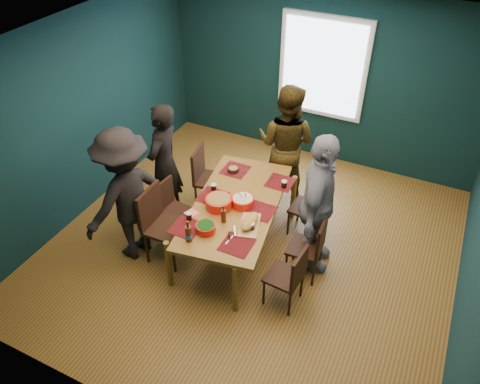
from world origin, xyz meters
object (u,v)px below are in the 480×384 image
object	(u,v)px
person_far_left	(164,163)
person_near_left	(126,196)
chair_right_far	(312,205)
bowl_dumpling	(243,201)
cutting_board	(249,222)
person_right	(318,205)
person_back	(286,144)
bowl_salad	(219,202)
chair_right_mid	(312,244)
bowl_herbs	(206,228)
dining_table	(236,208)
chair_left_near	(159,220)
chair_left_far	(205,174)
chair_left_mid	(170,205)
chair_right_near	(291,274)

from	to	relation	value
person_far_left	person_near_left	distance (m)	0.84
chair_right_far	person_near_left	xyz separation A→B (m)	(-1.93, -1.28, 0.40)
bowl_dumpling	cutting_board	size ratio (longest dim) A/B	0.50
person_right	person_back	bearing A→B (deg)	28.58
person_right	cutting_board	size ratio (longest dim) A/B	3.35
person_far_left	bowl_salad	size ratio (longest dim) A/B	5.28
chair_right_mid	bowl_herbs	size ratio (longest dim) A/B	3.81
person_far_left	person_right	distance (m)	2.14
bowl_herbs	cutting_board	distance (m)	0.50
cutting_board	bowl_dumpling	bearing A→B (deg)	110.60
chair_right_far	bowl_salad	world-z (taller)	bowl_salad
dining_table	chair_left_near	distance (m)	0.95
chair_right_far	person_right	world-z (taller)	person_right
chair_left_far	person_right	xyz separation A→B (m)	(1.75, -0.44, 0.38)
bowl_herbs	person_far_left	bearing A→B (deg)	142.85
bowl_dumpling	chair_right_far	bearing A→B (deg)	44.45
chair_left_far	chair_left_near	distance (m)	1.15
chair_left_mid	cutting_board	distance (m)	1.28
chair_right_far	chair_right_near	xyz separation A→B (m)	(0.17, -1.23, -0.01)
chair_right_far	chair_right_near	distance (m)	1.25
chair_right_mid	person_far_left	distance (m)	2.23
chair_left_far	chair_left_near	size ratio (longest dim) A/B	0.92
chair_right_near	bowl_herbs	bearing A→B (deg)	-172.99
chair_right_mid	person_near_left	world-z (taller)	person_near_left
chair_right_mid	person_far_left	world-z (taller)	person_far_left
chair_left_near	person_far_left	bearing A→B (deg)	115.91
person_right	bowl_salad	size ratio (longest dim) A/B	5.71
chair_left_mid	chair_right_mid	bearing A→B (deg)	9.01
bowl_dumpling	chair_left_mid	bearing A→B (deg)	-172.90
chair_left_far	chair_right_mid	xyz separation A→B (m)	(1.80, -0.65, -0.04)
bowl_herbs	bowl_salad	bearing A→B (deg)	98.85
chair_left_mid	bowl_dumpling	world-z (taller)	bowl_dumpling
bowl_salad	cutting_board	size ratio (longest dim) A/B	0.59
chair_right_far	cutting_board	xyz separation A→B (m)	(-0.45, -0.98, 0.31)
person_near_left	chair_right_near	bearing A→B (deg)	107.41
chair_left_far	dining_table	bearing A→B (deg)	-47.86
dining_table	bowl_herbs	xyz separation A→B (m)	(-0.09, -0.59, 0.12)
chair_left_far	person_right	distance (m)	1.84
chair_left_far	chair_right_near	distance (m)	2.10
dining_table	person_right	distance (m)	1.01
chair_right_far	cutting_board	distance (m)	1.12
chair_right_mid	person_back	bearing A→B (deg)	119.27
chair_right_far	bowl_salad	bearing A→B (deg)	-134.35
chair_right_far	chair_right_mid	world-z (taller)	chair_right_mid
chair_left_near	cutting_board	bearing A→B (deg)	10.13
chair_left_near	bowl_herbs	distance (m)	0.74
dining_table	bowl_herbs	bearing A→B (deg)	-107.73
chair_right_near	person_back	world-z (taller)	person_back
chair_left_near	person_right	size ratio (longest dim) A/B	0.55
dining_table	bowl_dumpling	world-z (taller)	bowl_dumpling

